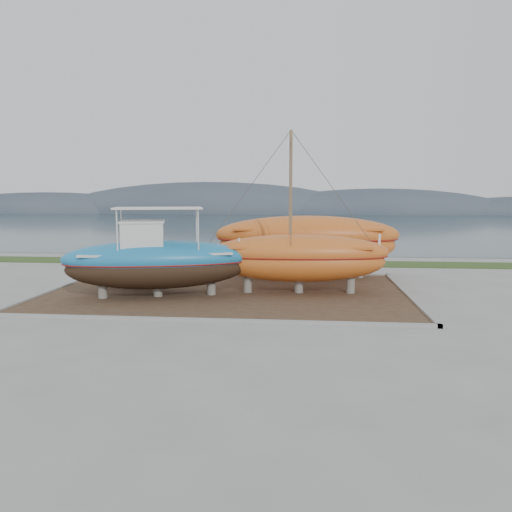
# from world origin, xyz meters

# --- Properties ---
(ground) EXTENTS (140.00, 140.00, 0.00)m
(ground) POSITION_xyz_m (0.00, 0.00, 0.00)
(ground) COLOR gray
(ground) RESTS_ON ground
(dirt_patch) EXTENTS (18.00, 12.00, 0.06)m
(dirt_patch) POSITION_xyz_m (0.00, 4.00, 0.03)
(dirt_patch) COLOR #422D1E
(dirt_patch) RESTS_ON ground
(curb_frame) EXTENTS (18.60, 12.60, 0.15)m
(curb_frame) POSITION_xyz_m (0.00, 4.00, 0.07)
(curb_frame) COLOR gray
(curb_frame) RESTS_ON ground
(grass_strip) EXTENTS (44.00, 3.00, 0.08)m
(grass_strip) POSITION_xyz_m (0.00, 15.50, 0.04)
(grass_strip) COLOR #284219
(grass_strip) RESTS_ON ground
(sea) EXTENTS (260.00, 100.00, 0.04)m
(sea) POSITION_xyz_m (0.00, 70.00, 0.00)
(sea) COLOR #1B3037
(sea) RESTS_ON ground
(mountain_ridge) EXTENTS (200.00, 36.00, 20.00)m
(mountain_ridge) POSITION_xyz_m (0.00, 125.00, 0.00)
(mountain_ridge) COLOR #333D49
(mountain_ridge) RESTS_ON ground
(blue_caique) EXTENTS (9.53, 5.06, 4.38)m
(blue_caique) POSITION_xyz_m (-3.20, 2.44, 2.25)
(blue_caique) COLOR #1C77AE
(blue_caique) RESTS_ON dirt_patch
(white_dinghy) EXTENTS (4.40, 1.85, 1.30)m
(white_dinghy) POSITION_xyz_m (-5.24, 4.79, 0.71)
(white_dinghy) COLOR silver
(white_dinghy) RESTS_ON dirt_patch
(orange_sailboat) EXTENTS (9.24, 3.22, 8.14)m
(orange_sailboat) POSITION_xyz_m (3.69, 4.08, 4.13)
(orange_sailboat) COLOR #C25B1D
(orange_sailboat) RESTS_ON dirt_patch
(orange_bare_hull) EXTENTS (11.27, 4.01, 3.63)m
(orange_bare_hull) POSITION_xyz_m (4.11, 8.97, 1.88)
(orange_bare_hull) COLOR #C25B1D
(orange_bare_hull) RESTS_ON dirt_patch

